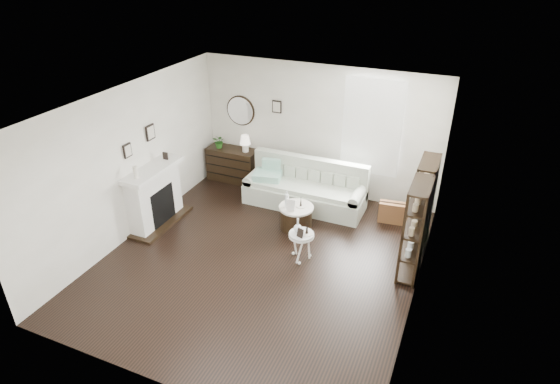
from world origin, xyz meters
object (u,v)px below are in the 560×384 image
at_px(sofa, 306,190).
at_px(drum_table, 296,217).
at_px(pedestal_table, 301,236).
at_px(dresser, 233,165).

bearing_deg(sofa, drum_table, -80.55).
bearing_deg(drum_table, pedestal_table, -63.63).
bearing_deg(dresser, pedestal_table, -41.61).
height_order(drum_table, pedestal_table, pedestal_table).
bearing_deg(dresser, sofa, -11.96).
xyz_separation_m(dresser, drum_table, (2.02, -1.30, -0.15)).
xyz_separation_m(drum_table, pedestal_table, (0.44, -0.88, 0.24)).
xyz_separation_m(sofa, pedestal_table, (0.59, -1.79, 0.16)).
relative_size(dresser, drum_table, 1.74).
relative_size(sofa, dresser, 2.15).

